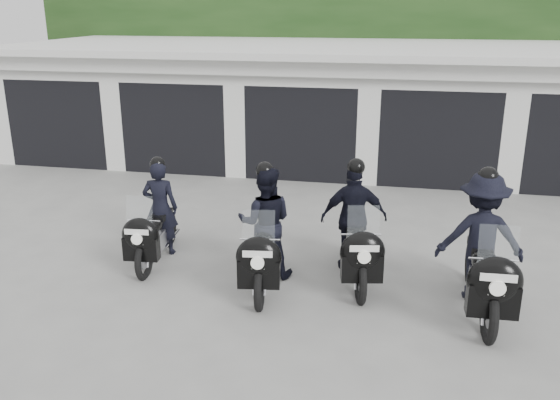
% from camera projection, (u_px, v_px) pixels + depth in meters
% --- Properties ---
extents(ground, '(80.00, 80.00, 0.00)m').
position_uv_depth(ground, '(238.00, 281.00, 8.92)').
color(ground, gray).
rests_on(ground, ground).
extents(garage_block, '(16.40, 6.80, 2.96)m').
position_uv_depth(garage_block, '(317.00, 103.00, 15.97)').
color(garage_block, silver).
rests_on(garage_block, ground).
extents(background_vegetation, '(20.00, 3.90, 5.80)m').
position_uv_depth(background_vegetation, '(349.00, 42.00, 20.00)').
color(background_vegetation, '#183312').
rests_on(background_vegetation, ground).
extents(police_bike_a, '(0.69, 1.96, 1.71)m').
position_uv_depth(police_bike_a, '(156.00, 220.00, 9.48)').
color(police_bike_a, black).
rests_on(police_bike_a, ground).
extents(police_bike_b, '(0.95, 2.12, 1.85)m').
position_uv_depth(police_bike_b, '(264.00, 232.00, 8.71)').
color(police_bike_b, black).
rests_on(police_bike_b, ground).
extents(police_bike_c, '(1.10, 2.11, 1.86)m').
position_uv_depth(police_bike_c, '(355.00, 227.00, 8.89)').
color(police_bike_c, black).
rests_on(police_bike_c, ground).
extents(police_bike_d, '(1.21, 2.28, 1.98)m').
position_uv_depth(police_bike_d, '(482.00, 248.00, 7.98)').
color(police_bike_d, black).
rests_on(police_bike_d, ground).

